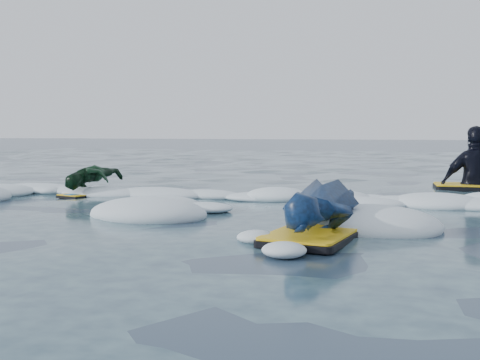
{
  "coord_description": "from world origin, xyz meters",
  "views": [
    {
      "loc": [
        3.54,
        -5.85,
        0.89
      ],
      "look_at": [
        1.14,
        1.6,
        0.26
      ],
      "focal_mm": 45.0,
      "sensor_mm": 36.0,
      "label": 1
    }
  ],
  "objects": [
    {
      "name": "ground",
      "position": [
        0.0,
        0.0,
        0.0
      ],
      "size": [
        120.0,
        120.0,
        0.0
      ],
      "primitive_type": "plane",
      "color": "#1C3245",
      "rests_on": "ground"
    },
    {
      "name": "prone_woman_unit",
      "position": [
        2.63,
        -0.8,
        0.23
      ],
      "size": [
        0.77,
        1.72,
        0.45
      ],
      "rotation": [
        0.0,
        0.0,
        1.44
      ],
      "color": "black",
      "rests_on": "ground"
    },
    {
      "name": "foam_band",
      "position": [
        0.0,
        1.03,
        0.0
      ],
      "size": [
        12.0,
        3.1,
        0.3
      ],
      "primitive_type": null,
      "color": "white",
      "rests_on": "ground"
    },
    {
      "name": "prone_child_unit",
      "position": [
        -0.94,
        1.42,
        0.21
      ],
      "size": [
        0.57,
        1.14,
        0.42
      ],
      "rotation": [
        0.0,
        0.0,
        1.31
      ],
      "color": "black",
      "rests_on": "ground"
    },
    {
      "name": "waiting_rider_unit",
      "position": [
        4.17,
        3.92,
        0.06
      ],
      "size": [
        1.27,
        0.78,
        1.83
      ],
      "rotation": [
        0.0,
        0.0,
        0.09
      ],
      "color": "black",
      "rests_on": "ground"
    }
  ]
}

